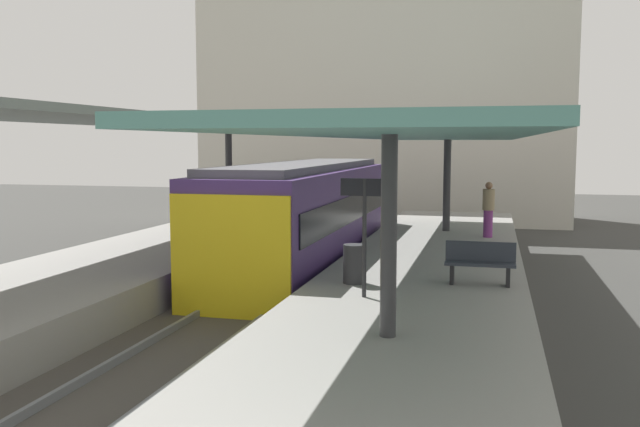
# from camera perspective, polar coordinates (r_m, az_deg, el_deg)

# --- Properties ---
(ground_plane) EXTENTS (80.00, 80.00, 0.00)m
(ground_plane) POSITION_cam_1_polar(r_m,az_deg,el_deg) (16.02, -5.27, -8.01)
(ground_plane) COLOR #383835
(platform_left) EXTENTS (4.40, 28.00, 1.00)m
(platform_left) POSITION_cam_1_polar(r_m,az_deg,el_deg) (17.53, -17.11, -5.35)
(platform_left) COLOR gray
(platform_left) RESTS_ON ground_plane
(platform_right) EXTENTS (4.40, 28.00, 1.00)m
(platform_right) POSITION_cam_1_polar(r_m,az_deg,el_deg) (15.08, 8.55, -6.97)
(platform_right) COLOR gray
(platform_right) RESTS_ON ground_plane
(track_ballast) EXTENTS (3.20, 28.00, 0.20)m
(track_ballast) POSITION_cam_1_polar(r_m,az_deg,el_deg) (15.99, -5.27, -7.66)
(track_ballast) COLOR #4C4742
(track_ballast) RESTS_ON ground_plane
(rail_near_side) EXTENTS (0.08, 28.00, 0.14)m
(rail_near_side) POSITION_cam_1_polar(r_m,az_deg,el_deg) (16.21, -7.69, -6.89)
(rail_near_side) COLOR slate
(rail_near_side) RESTS_ON track_ballast
(rail_far_side) EXTENTS (0.08, 28.00, 0.14)m
(rail_far_side) POSITION_cam_1_polar(r_m,az_deg,el_deg) (15.73, -2.79, -7.23)
(rail_far_side) COLOR slate
(rail_far_side) RESTS_ON track_ballast
(commuter_train) EXTENTS (2.78, 11.53, 3.10)m
(commuter_train) POSITION_cam_1_polar(r_m,az_deg,el_deg) (19.52, -1.32, -0.32)
(commuter_train) COLOR #472D6B
(commuter_train) RESTS_ON track_ballast
(canopy_left) EXTENTS (4.18, 21.00, 3.53)m
(canopy_left) POSITION_cam_1_polar(r_m,az_deg,el_deg) (18.42, -15.20, 7.42)
(canopy_left) COLOR #333335
(canopy_left) RESTS_ON platform_left
(canopy_right) EXTENTS (4.18, 21.00, 3.14)m
(canopy_right) POSITION_cam_1_polar(r_m,az_deg,el_deg) (16.10, 9.25, 6.47)
(canopy_right) COLOR #333335
(canopy_right) RESTS_ON platform_right
(platform_bench) EXTENTS (1.40, 0.41, 0.86)m
(platform_bench) POSITION_cam_1_polar(r_m,az_deg,el_deg) (14.10, 13.35, -3.98)
(platform_bench) COLOR black
(platform_bench) RESTS_ON platform_right
(platform_sign) EXTENTS (0.90, 0.08, 2.21)m
(platform_sign) POSITION_cam_1_polar(r_m,az_deg,el_deg) (12.46, 3.78, 0.26)
(platform_sign) COLOR #262628
(platform_sign) RESTS_ON platform_right
(litter_bin) EXTENTS (0.44, 0.44, 0.80)m
(litter_bin) POSITION_cam_1_polar(r_m,az_deg,el_deg) (13.85, 2.88, -4.27)
(litter_bin) COLOR #2D2D30
(litter_bin) RESTS_ON platform_right
(passenger_near_bench) EXTENTS (0.36, 0.36, 1.69)m
(passenger_near_bench) POSITION_cam_1_polar(r_m,az_deg,el_deg) (21.19, 14.01, 0.41)
(passenger_near_bench) COLOR #7A337A
(passenger_near_bench) RESTS_ON platform_right
(station_building_backdrop) EXTENTS (18.00, 6.00, 11.00)m
(station_building_backdrop) POSITION_cam_1_polar(r_m,az_deg,el_deg) (35.10, 5.45, 8.59)
(station_building_backdrop) COLOR beige
(station_building_backdrop) RESTS_ON ground_plane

